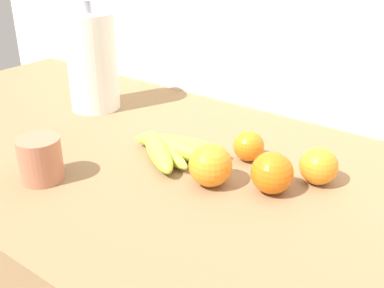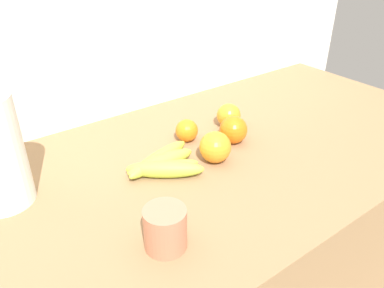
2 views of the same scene
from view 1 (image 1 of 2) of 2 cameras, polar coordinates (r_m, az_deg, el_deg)
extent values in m
cube|color=silver|center=(1.37, 9.34, -5.20)|extent=(2.22, 0.06, 1.30)
ellipsoid|color=#B0C93F|center=(0.97, -4.17, -0.86)|extent=(0.18, 0.15, 0.04)
ellipsoid|color=#B5C53F|center=(0.98, -3.38, -0.89)|extent=(0.18, 0.09, 0.03)
ellipsoid|color=#BAC73F|center=(0.98, -2.47, -0.38)|extent=(0.19, 0.04, 0.04)
ellipsoid|color=#ADCB3F|center=(1.00, -1.51, -0.14)|extent=(0.21, 0.10, 0.04)
sphere|color=orange|center=(0.97, 6.98, -0.24)|extent=(0.06, 0.06, 0.06)
sphere|color=orange|center=(0.87, 2.28, -2.61)|extent=(0.08, 0.08, 0.08)
sphere|color=orange|center=(0.86, 9.78, -3.51)|extent=(0.08, 0.08, 0.08)
sphere|color=orange|center=(0.91, 15.28, -2.61)|extent=(0.07, 0.07, 0.07)
cylinder|color=white|center=(1.25, -12.14, 9.79)|extent=(0.13, 0.13, 0.25)
cylinder|color=gray|center=(1.24, -12.20, 10.46)|extent=(0.02, 0.02, 0.28)
cylinder|color=#BF7456|center=(0.93, -18.10, -1.80)|extent=(0.08, 0.08, 0.09)
camera|label=2|loc=(0.99, -58.42, 19.59)|focal=35.91mm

